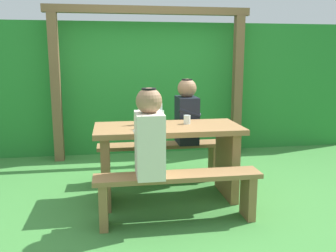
{
  "coord_description": "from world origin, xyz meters",
  "views": [
    {
      "loc": [
        -0.53,
        -3.35,
        1.39
      ],
      "look_at": [
        0.0,
        0.0,
        0.73
      ],
      "focal_mm": 38.59,
      "sensor_mm": 36.0,
      "label": 1
    }
  ],
  "objects": [
    {
      "name": "bottle_left",
      "position": [
        -0.25,
        0.11,
        0.82
      ],
      "size": [
        0.07,
        0.07,
        0.23
      ],
      "color": "silver",
      "rests_on": "picnic_table"
    },
    {
      "name": "ground_plane",
      "position": [
        0.0,
        0.0,
        0.0
      ],
      "size": [
        12.0,
        12.0,
        0.0
      ],
      "primitive_type": "plane",
      "color": "#3C7E38"
    },
    {
      "name": "bottle_center",
      "position": [
        -0.17,
        -0.08,
        0.83
      ],
      "size": [
        0.06,
        0.06,
        0.23
      ],
      "color": "silver",
      "rests_on": "picnic_table"
    },
    {
      "name": "picnic_table",
      "position": [
        0.0,
        0.0,
        0.5
      ],
      "size": [
        1.4,
        0.64,
        0.73
      ],
      "color": "olive",
      "rests_on": "ground_plane"
    },
    {
      "name": "person_black_coat",
      "position": [
        0.3,
        0.53,
        0.76
      ],
      "size": [
        0.25,
        0.35,
        0.72
      ],
      "color": "black",
      "rests_on": "bench_far"
    },
    {
      "name": "bench_near",
      "position": [
        0.0,
        -0.54,
        0.31
      ],
      "size": [
        1.4,
        0.24,
        0.43
      ],
      "color": "olive",
      "rests_on": "ground_plane"
    },
    {
      "name": "pergola_crossbeam",
      "position": [
        0.0,
        1.55,
        1.98
      ],
      "size": [
        2.72,
        0.1,
        0.1
      ],
      "primitive_type": "cube",
      "color": "brown",
      "rests_on": "pergola_post_left"
    },
    {
      "name": "pergola_post_left",
      "position": [
        -1.24,
        1.55,
        0.97
      ],
      "size": [
        0.12,
        0.12,
        1.93
      ],
      "primitive_type": "cube",
      "color": "brown",
      "rests_on": "ground_plane"
    },
    {
      "name": "hedge_backdrop",
      "position": [
        0.0,
        2.18,
        0.93
      ],
      "size": [
        6.4,
        0.82,
        1.86
      ],
      "primitive_type": "cube",
      "color": "#277C2E",
      "rests_on": "ground_plane"
    },
    {
      "name": "drinking_glass",
      "position": [
        0.2,
        0.07,
        0.78
      ],
      "size": [
        0.07,
        0.07,
        0.09
      ],
      "primitive_type": "cylinder",
      "color": "silver",
      "rests_on": "picnic_table"
    },
    {
      "name": "person_white_shirt",
      "position": [
        -0.24,
        -0.53,
        0.76
      ],
      "size": [
        0.25,
        0.35,
        0.72
      ],
      "color": "silver",
      "rests_on": "bench_near"
    },
    {
      "name": "pergola_post_right",
      "position": [
        1.24,
        1.55,
        0.97
      ],
      "size": [
        0.12,
        0.12,
        1.93
      ],
      "primitive_type": "cube",
      "color": "brown",
      "rests_on": "ground_plane"
    },
    {
      "name": "bench_far",
      "position": [
        0.0,
        0.54,
        0.31
      ],
      "size": [
        1.4,
        0.24,
        0.43
      ],
      "color": "olive",
      "rests_on": "ground_plane"
    },
    {
      "name": "bottle_right",
      "position": [
        -0.08,
        -0.07,
        0.82
      ],
      "size": [
        0.06,
        0.06,
        0.23
      ],
      "color": "silver",
      "rests_on": "picnic_table"
    }
  ]
}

